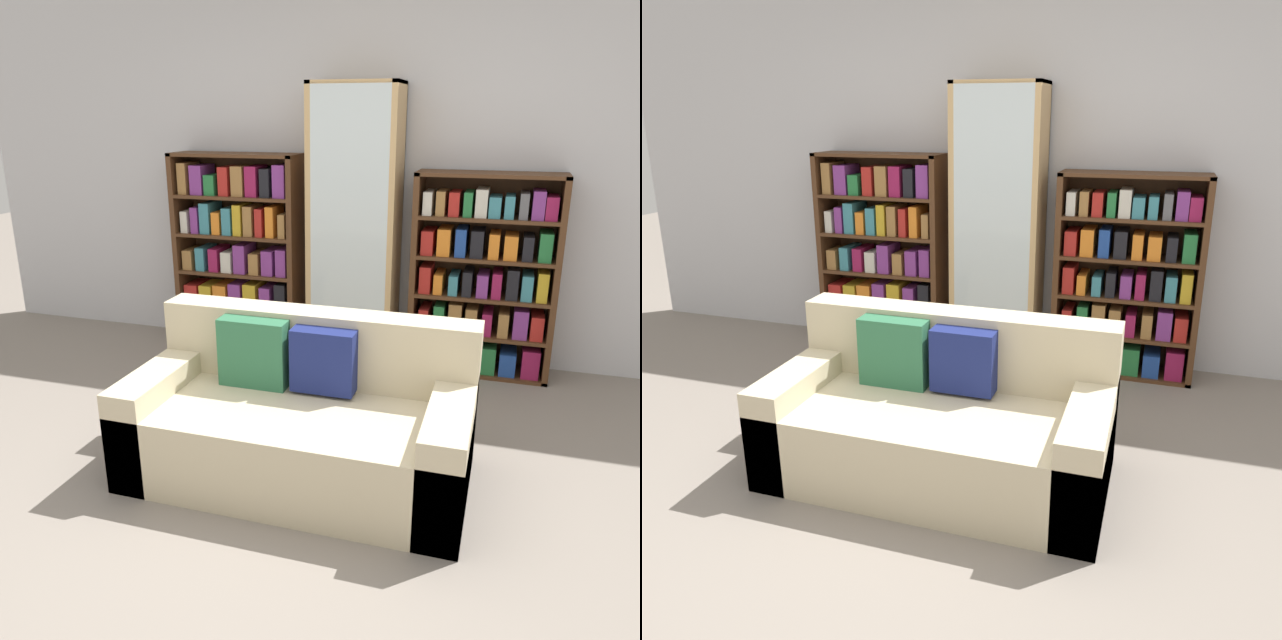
{
  "view_description": "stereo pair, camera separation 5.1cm",
  "coord_description": "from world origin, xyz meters",
  "views": [
    {
      "loc": [
        0.96,
        -2.14,
        1.76
      ],
      "look_at": [
        -0.1,
        1.3,
        0.56
      ],
      "focal_mm": 35.0,
      "sensor_mm": 36.0,
      "label": 1
    },
    {
      "loc": [
        1.01,
        -2.12,
        1.76
      ],
      "look_at": [
        -0.1,
        1.3,
        0.56
      ],
      "focal_mm": 35.0,
      "sensor_mm": 36.0,
      "label": 2
    }
  ],
  "objects": [
    {
      "name": "ground_plane",
      "position": [
        0.0,
        0.0,
        0.0
      ],
      "size": [
        16.0,
        16.0,
        0.0
      ],
      "primitive_type": "plane",
      "color": "gray"
    },
    {
      "name": "bookshelf_left",
      "position": [
        -1.01,
        2.16,
        0.73
      ],
      "size": [
        0.97,
        0.32,
        1.48
      ],
      "color": "#4C2D19",
      "rests_on": "ground"
    },
    {
      "name": "couch",
      "position": [
        0.03,
        0.52,
        0.28
      ],
      "size": [
        1.68,
        0.83,
        0.79
      ],
      "color": "beige",
      "rests_on": "ground"
    },
    {
      "name": "display_cabinet",
      "position": [
        -0.1,
        2.14,
        0.97
      ],
      "size": [
        0.62,
        0.36,
        1.97
      ],
      "color": "tan",
      "rests_on": "ground"
    },
    {
      "name": "wine_bottle",
      "position": [
        0.59,
        1.4,
        0.14
      ],
      "size": [
        0.08,
        0.08,
        0.34
      ],
      "color": "#192333",
      "rests_on": "ground"
    },
    {
      "name": "bookshelf_right",
      "position": [
        0.81,
        2.16,
        0.66
      ],
      "size": [
        0.97,
        0.32,
        1.39
      ],
      "color": "#4C2D19",
      "rests_on": "ground"
    },
    {
      "name": "wall_back",
      "position": [
        0.0,
        2.36,
        1.35
      ],
      "size": [
        6.58,
        0.06,
        2.7
      ],
      "color": "silver",
      "rests_on": "ground"
    }
  ]
}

